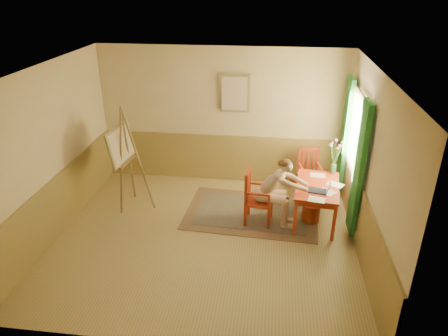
# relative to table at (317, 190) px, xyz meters

# --- Properties ---
(room) EXTENTS (5.04, 4.54, 2.84)m
(room) POSITION_rel_table_xyz_m (-1.85, -0.76, 0.77)
(room) COLOR tan
(room) RESTS_ON ground
(wainscot) EXTENTS (5.00, 4.50, 1.00)m
(wainscot) POSITION_rel_table_xyz_m (-1.85, 0.04, -0.13)
(wainscot) COLOR olive
(wainscot) RESTS_ON room
(window) EXTENTS (0.12, 2.01, 2.20)m
(window) POSITION_rel_table_xyz_m (0.56, 0.34, 0.71)
(window) COLOR white
(window) RESTS_ON room
(wall_portrait) EXTENTS (0.60, 0.05, 0.76)m
(wall_portrait) POSITION_rel_table_xyz_m (-1.60, 1.44, 1.27)
(wall_portrait) COLOR #968251
(wall_portrait) RESTS_ON room
(rug) EXTENTS (2.49, 1.74, 0.02)m
(rug) POSITION_rel_table_xyz_m (-1.13, 0.13, -0.62)
(rug) COLOR #8C7251
(rug) RESTS_ON room
(table) EXTENTS (0.85, 1.27, 0.72)m
(table) POSITION_rel_table_xyz_m (0.00, 0.00, 0.00)
(table) COLOR #CD4425
(table) RESTS_ON room
(chair_left) EXTENTS (0.49, 0.48, 0.99)m
(chair_left) POSITION_rel_table_xyz_m (-1.05, -0.16, -0.13)
(chair_left) COLOR #CD4425
(chair_left) RESTS_ON room
(chair_back) EXTENTS (0.48, 0.50, 0.94)m
(chair_back) POSITION_rel_table_xyz_m (-0.07, 1.01, -0.16)
(chair_back) COLOR #CD4425
(chair_back) RESTS_ON room
(figure) EXTENTS (0.95, 0.44, 1.26)m
(figure) POSITION_rel_table_xyz_m (-0.73, -0.18, 0.07)
(figure) COLOR #D7AC8F
(figure) RESTS_ON room
(laptop) EXTENTS (0.39, 0.28, 0.22)m
(laptop) POSITION_rel_table_xyz_m (0.03, -0.24, 0.13)
(laptop) COLOR #1E2338
(laptop) RESTS_ON table
(papers) EXTENTS (0.68, 1.14, 0.00)m
(papers) POSITION_rel_table_xyz_m (0.10, -0.08, 0.09)
(papers) COLOR white
(papers) RESTS_ON table
(vase) EXTENTS (0.30, 0.30, 0.63)m
(vase) POSITION_rel_table_xyz_m (0.32, 0.54, 0.38)
(vase) COLOR #3F724C
(vase) RESTS_ON table
(wastebasket) EXTENTS (0.34, 0.34, 0.33)m
(wastebasket) POSITION_rel_table_xyz_m (-0.07, -0.01, -0.46)
(wastebasket) COLOR #A13D22
(wastebasket) RESTS_ON room
(easel) EXTENTS (0.69, 0.88, 1.97)m
(easel) POSITION_rel_table_xyz_m (-3.48, 0.14, 0.54)
(easel) COLOR olive
(easel) RESTS_ON room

